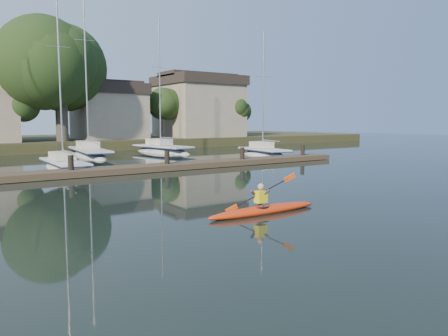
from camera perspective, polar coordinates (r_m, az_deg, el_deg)
ground at (r=14.90m, az=7.26°, el=-6.03°), size 160.00×160.00×0.00m
kayak at (r=14.97m, az=5.19°, el=-5.25°), size 4.55×0.97×1.45m
dock at (r=26.81m, az=-13.14°, el=-0.19°), size 34.00×2.00×1.80m
sailboat_2 at (r=30.10m, az=-20.13°, el=-0.43°), size 2.08×8.13×13.39m
sailboat_4 at (r=39.00m, az=5.22°, el=1.35°), size 3.10×7.36×12.12m
sailboat_6 at (r=40.02m, az=-17.15°, el=1.22°), size 3.42×10.91×17.06m
sailboat_7 at (r=42.94m, az=-8.06°, el=1.75°), size 3.65×9.04×14.17m
shore at (r=52.34m, az=-22.27°, el=5.92°), size 90.00×25.25×12.75m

